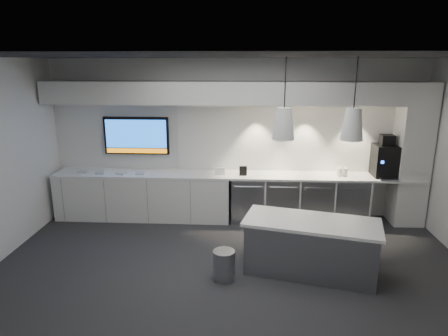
# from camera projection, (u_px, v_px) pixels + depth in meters

# --- Properties ---
(floor) EXTENTS (7.00, 7.00, 0.00)m
(floor) POSITION_uv_depth(u_px,v_px,m) (230.00, 278.00, 5.60)
(floor) COLOR #2A2A2C
(floor) RESTS_ON ground
(ceiling) EXTENTS (7.00, 7.00, 0.00)m
(ceiling) POSITION_uv_depth(u_px,v_px,m) (231.00, 56.00, 4.82)
(ceiling) COLOR black
(ceiling) RESTS_ON wall_back
(wall_back) EXTENTS (7.00, 0.00, 7.00)m
(wall_back) POSITION_uv_depth(u_px,v_px,m) (235.00, 139.00, 7.62)
(wall_back) COLOR white
(wall_back) RESTS_ON floor
(wall_front) EXTENTS (7.00, 0.00, 7.00)m
(wall_front) POSITION_uv_depth(u_px,v_px,m) (217.00, 274.00, 2.80)
(wall_front) COLOR white
(wall_front) RESTS_ON floor
(back_counter) EXTENTS (6.80, 0.65, 0.04)m
(back_counter) POSITION_uv_depth(u_px,v_px,m) (235.00, 175.00, 7.47)
(back_counter) COLOR white
(back_counter) RESTS_ON left_base_cabinets
(left_base_cabinets) EXTENTS (3.30, 0.63, 0.86)m
(left_base_cabinets) POSITION_uv_depth(u_px,v_px,m) (144.00, 196.00, 7.67)
(left_base_cabinets) COLOR white
(left_base_cabinets) RESTS_ON floor
(fridge_unit_a) EXTENTS (0.60, 0.61, 0.85)m
(fridge_unit_a) POSITION_uv_depth(u_px,v_px,m) (248.00, 198.00, 7.57)
(fridge_unit_a) COLOR #919399
(fridge_unit_a) RESTS_ON floor
(fridge_unit_b) EXTENTS (0.60, 0.61, 0.85)m
(fridge_unit_b) POSITION_uv_depth(u_px,v_px,m) (281.00, 199.00, 7.54)
(fridge_unit_b) COLOR #919399
(fridge_unit_b) RESTS_ON floor
(fridge_unit_c) EXTENTS (0.60, 0.61, 0.85)m
(fridge_unit_c) POSITION_uv_depth(u_px,v_px,m) (315.00, 199.00, 7.51)
(fridge_unit_c) COLOR #919399
(fridge_unit_c) RESTS_ON floor
(fridge_unit_d) EXTENTS (0.60, 0.61, 0.85)m
(fridge_unit_d) POSITION_uv_depth(u_px,v_px,m) (349.00, 200.00, 7.47)
(fridge_unit_d) COLOR #919399
(fridge_unit_d) RESTS_ON floor
(backsplash) EXTENTS (4.60, 0.03, 1.30)m
(backsplash) POSITION_uv_depth(u_px,v_px,m) (299.00, 137.00, 7.52)
(backsplash) COLOR white
(backsplash) RESTS_ON wall_back
(soffit) EXTENTS (6.90, 0.60, 0.40)m
(soffit) POSITION_uv_depth(u_px,v_px,m) (235.00, 93.00, 7.10)
(soffit) COLOR white
(soffit) RESTS_ON wall_back
(column) EXTENTS (0.55, 0.55, 2.60)m
(column) POSITION_uv_depth(u_px,v_px,m) (412.00, 155.00, 7.21)
(column) COLOR white
(column) RESTS_ON floor
(wall_tv) EXTENTS (1.25, 0.07, 0.72)m
(wall_tv) POSITION_uv_depth(u_px,v_px,m) (136.00, 136.00, 7.65)
(wall_tv) COLOR black
(wall_tv) RESTS_ON wall_back
(island) EXTENTS (2.00, 1.23, 0.79)m
(island) POSITION_uv_depth(u_px,v_px,m) (310.00, 247.00, 5.65)
(island) COLOR #919399
(island) RESTS_ON floor
(bin) EXTENTS (0.34, 0.34, 0.43)m
(bin) POSITION_uv_depth(u_px,v_px,m) (224.00, 265.00, 5.51)
(bin) COLOR #919399
(bin) RESTS_ON floor
(coffee_machine) EXTENTS (0.43, 0.60, 0.77)m
(coffee_machine) POSITION_uv_depth(u_px,v_px,m) (385.00, 159.00, 7.26)
(coffee_machine) COLOR black
(coffee_machine) RESTS_ON back_counter
(sign_black) EXTENTS (0.14, 0.03, 0.18)m
(sign_black) POSITION_uv_depth(u_px,v_px,m) (243.00, 171.00, 7.33)
(sign_black) COLOR black
(sign_black) RESTS_ON back_counter
(sign_white) EXTENTS (0.18, 0.04, 0.14)m
(sign_white) POSITION_uv_depth(u_px,v_px,m) (220.00, 171.00, 7.38)
(sign_white) COLOR white
(sign_white) RESTS_ON back_counter
(cup_cluster) EXTENTS (0.18, 0.18, 0.15)m
(cup_cluster) POSITION_uv_depth(u_px,v_px,m) (342.00, 172.00, 7.34)
(cup_cluster) COLOR white
(cup_cluster) RESTS_ON back_counter
(tray_a) EXTENTS (0.18, 0.18, 0.02)m
(tray_a) POSITION_uv_depth(u_px,v_px,m) (83.00, 172.00, 7.58)
(tray_a) COLOR #B0B0B0
(tray_a) RESTS_ON back_counter
(tray_b) EXTENTS (0.19, 0.19, 0.02)m
(tray_b) POSITION_uv_depth(u_px,v_px,m) (100.00, 173.00, 7.51)
(tray_b) COLOR #B0B0B0
(tray_b) RESTS_ON back_counter
(tray_c) EXTENTS (0.20, 0.20, 0.02)m
(tray_c) POSITION_uv_depth(u_px,v_px,m) (122.00, 173.00, 7.48)
(tray_c) COLOR #B0B0B0
(tray_c) RESTS_ON back_counter
(tray_d) EXTENTS (0.19, 0.19, 0.02)m
(tray_d) POSITION_uv_depth(u_px,v_px,m) (140.00, 173.00, 7.47)
(tray_d) COLOR #B0B0B0
(tray_d) RESTS_ON back_counter
(pendant_left) EXTENTS (0.29, 0.29, 1.12)m
(pendant_left) POSITION_uv_depth(u_px,v_px,m) (284.00, 123.00, 5.22)
(pendant_left) COLOR white
(pendant_left) RESTS_ON ceiling
(pendant_right) EXTENTS (0.29, 0.29, 1.12)m
(pendant_right) POSITION_uv_depth(u_px,v_px,m) (353.00, 124.00, 5.18)
(pendant_right) COLOR white
(pendant_right) RESTS_ON ceiling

